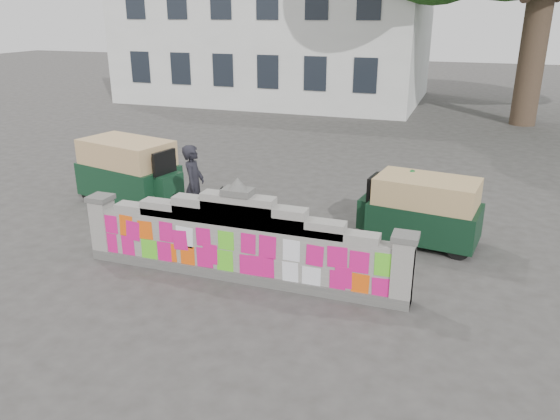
{
  "coord_description": "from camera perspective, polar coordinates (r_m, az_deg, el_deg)",
  "views": [
    {
      "loc": [
        3.82,
        -8.56,
        4.82
      ],
      "look_at": [
        0.46,
        1.0,
        1.1
      ],
      "focal_mm": 35.0,
      "sensor_mm": 36.0,
      "label": 1
    }
  ],
  "objects": [
    {
      "name": "cyclist_bike",
      "position": [
        12.39,
        -8.81,
        -0.28
      ],
      "size": [
        2.19,
        1.17,
        1.09
      ],
      "primitive_type": "imported",
      "rotation": [
        0.0,
        0.0,
        1.8
      ],
      "color": "black",
      "rests_on": "ground"
    },
    {
      "name": "pedestrian",
      "position": [
        12.61,
        13.26,
        0.75
      ],
      "size": [
        0.77,
        0.87,
        1.49
      ],
      "primitive_type": "imported",
      "rotation": [
        0.0,
        0.0,
        -1.24
      ],
      "color": "green",
      "rests_on": "ground"
    },
    {
      "name": "cyclist_rider",
      "position": [
        12.26,
        -8.9,
        1.38
      ],
      "size": [
        0.58,
        0.76,
        1.85
      ],
      "primitive_type": "imported",
      "rotation": [
        0.0,
        0.0,
        1.8
      ],
      "color": "black",
      "rests_on": "ground"
    },
    {
      "name": "rickshaw_right",
      "position": [
        12.19,
        14.59,
        0.06
      ],
      "size": [
        2.74,
        1.55,
        1.48
      ],
      "rotation": [
        0.0,
        0.0,
        3.0
      ],
      "color": "black",
      "rests_on": "ground"
    },
    {
      "name": "ground",
      "position": [
        10.54,
        -4.18,
        -7.12
      ],
      "size": [
        100.0,
        100.0,
        0.0
      ],
      "primitive_type": "plane",
      "color": "#383533",
      "rests_on": "ground"
    },
    {
      "name": "building",
      "position": [
        32.41,
        -0.12,
        18.72
      ],
      "size": [
        16.0,
        10.0,
        8.9
      ],
      "color": "silver",
      "rests_on": "ground"
    },
    {
      "name": "rickshaw_left",
      "position": [
        14.9,
        -15.38,
        4.02
      ],
      "size": [
        3.1,
        1.94,
        1.66
      ],
      "rotation": [
        0.0,
        0.0,
        -0.23
      ],
      "color": "#11331E",
      "rests_on": "ground"
    },
    {
      "name": "parapet_wall",
      "position": [
        10.21,
        -4.29,
        -3.39
      ],
      "size": [
        6.48,
        0.44,
        2.01
      ],
      "color": "#4C4C49",
      "rests_on": "ground"
    }
  ]
}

